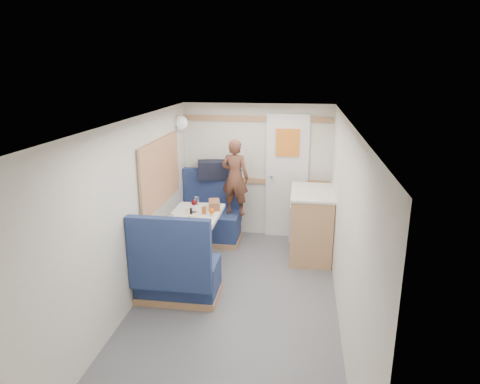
% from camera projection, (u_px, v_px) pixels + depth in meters
% --- Properties ---
extents(floor, '(4.50, 4.50, 0.00)m').
position_uv_depth(floor, '(233.00, 311.00, 4.56)').
color(floor, '#515156').
rests_on(floor, ground).
extents(ceiling, '(4.50, 4.50, 0.00)m').
position_uv_depth(ceiling, '(232.00, 123.00, 4.00)').
color(ceiling, silver).
rests_on(ceiling, wall_back).
extents(wall_back, '(2.20, 0.02, 2.00)m').
position_uv_depth(wall_back, '(257.00, 171.00, 6.42)').
color(wall_back, silver).
rests_on(wall_back, floor).
extents(wall_left, '(0.02, 4.50, 2.00)m').
position_uv_depth(wall_left, '(128.00, 218.00, 4.43)').
color(wall_left, silver).
rests_on(wall_left, floor).
extents(wall_right, '(0.02, 4.50, 2.00)m').
position_uv_depth(wall_right, '(345.00, 229.00, 4.13)').
color(wall_right, silver).
rests_on(wall_right, floor).
extents(oak_trim_low, '(2.15, 0.02, 0.08)m').
position_uv_depth(oak_trim_low, '(257.00, 181.00, 6.44)').
color(oak_trim_low, '#A96E4C').
rests_on(oak_trim_low, wall_back).
extents(oak_trim_high, '(2.15, 0.02, 0.08)m').
position_uv_depth(oak_trim_high, '(257.00, 119.00, 6.18)').
color(oak_trim_high, '#A96E4C').
rests_on(oak_trim_high, wall_back).
extents(side_window, '(0.04, 1.30, 0.72)m').
position_uv_depth(side_window, '(160.00, 172.00, 5.31)').
color(side_window, '#AAB89C').
rests_on(side_window, wall_left).
extents(rear_door, '(0.62, 0.12, 1.86)m').
position_uv_depth(rear_door, '(287.00, 174.00, 6.33)').
color(rear_door, white).
rests_on(rear_door, wall_back).
extents(dinette_table, '(0.62, 0.92, 0.72)m').
position_uv_depth(dinette_table, '(195.00, 225.00, 5.44)').
color(dinette_table, white).
rests_on(dinette_table, floor).
extents(bench_far, '(0.90, 0.59, 1.05)m').
position_uv_depth(bench_far, '(210.00, 221.00, 6.34)').
color(bench_far, '#18204E').
rests_on(bench_far, floor).
extents(bench_near, '(0.90, 0.59, 1.05)m').
position_uv_depth(bench_near, '(177.00, 275.00, 4.70)').
color(bench_near, '#18204E').
rests_on(bench_near, floor).
extents(ledge, '(0.90, 0.14, 0.04)m').
position_uv_depth(ledge, '(213.00, 179.00, 6.42)').
color(ledge, '#A96E4C').
rests_on(ledge, bench_far).
extents(dome_light, '(0.20, 0.20, 0.20)m').
position_uv_depth(dome_light, '(180.00, 123.00, 5.97)').
color(dome_light, white).
rests_on(dome_light, wall_left).
extents(galley_counter, '(0.57, 0.92, 0.92)m').
position_uv_depth(galley_counter, '(311.00, 223.00, 5.79)').
color(galley_counter, '#A96E4C').
rests_on(galley_counter, floor).
extents(person, '(0.44, 0.34, 1.09)m').
position_uv_depth(person, '(235.00, 177.00, 6.05)').
color(person, brown).
rests_on(person, bench_far).
extents(duffel_bag, '(0.60, 0.39, 0.26)m').
position_uv_depth(duffel_bag, '(217.00, 170.00, 6.37)').
color(duffel_bag, black).
rests_on(duffel_bag, ledge).
extents(tray, '(0.28, 0.36, 0.02)m').
position_uv_depth(tray, '(203.00, 223.00, 5.06)').
color(tray, white).
rests_on(tray, dinette_table).
extents(orange_fruit, '(0.07, 0.07, 0.07)m').
position_uv_depth(orange_fruit, '(212.00, 211.00, 5.33)').
color(orange_fruit, orange).
rests_on(orange_fruit, tray).
extents(cheese_block, '(0.10, 0.07, 0.03)m').
position_uv_depth(cheese_block, '(192.00, 217.00, 5.19)').
color(cheese_block, '#DFD481').
rests_on(cheese_block, tray).
extents(wine_glass, '(0.08, 0.08, 0.17)m').
position_uv_depth(wine_glass, '(194.00, 203.00, 5.42)').
color(wine_glass, white).
rests_on(wine_glass, dinette_table).
extents(tumbler_left, '(0.07, 0.07, 0.11)m').
position_uv_depth(tumbler_left, '(171.00, 219.00, 5.06)').
color(tumbler_left, white).
rests_on(tumbler_left, dinette_table).
extents(tumbler_mid, '(0.07, 0.07, 0.11)m').
position_uv_depth(tumbler_mid, '(197.00, 201.00, 5.75)').
color(tumbler_mid, white).
rests_on(tumbler_mid, dinette_table).
extents(beer_glass, '(0.06, 0.06, 0.09)m').
position_uv_depth(beer_glass, '(204.00, 210.00, 5.38)').
color(beer_glass, '#8D4614').
rests_on(beer_glass, dinette_table).
extents(pepper_grinder, '(0.03, 0.03, 0.09)m').
position_uv_depth(pepper_grinder, '(191.00, 212.00, 5.33)').
color(pepper_grinder, black).
rests_on(pepper_grinder, dinette_table).
extents(salt_grinder, '(0.03, 0.03, 0.09)m').
position_uv_depth(salt_grinder, '(187.00, 211.00, 5.37)').
color(salt_grinder, white).
rests_on(salt_grinder, dinette_table).
extents(bread_loaf, '(0.20, 0.28, 0.11)m').
position_uv_depth(bread_loaf, '(214.00, 205.00, 5.58)').
color(bread_loaf, brown).
rests_on(bread_loaf, dinette_table).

